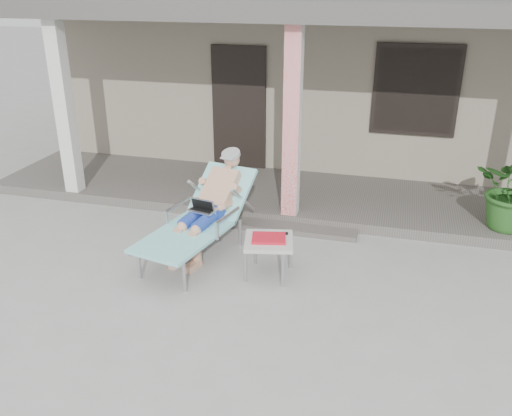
% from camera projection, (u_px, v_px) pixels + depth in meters
% --- Properties ---
extents(ground, '(60.00, 60.00, 0.00)m').
position_uv_depth(ground, '(250.00, 300.00, 5.99)').
color(ground, '#9E9E99').
rests_on(ground, ground).
extents(house, '(10.40, 5.40, 3.30)m').
position_uv_depth(house, '(335.00, 63.00, 11.10)').
color(house, gray).
rests_on(house, ground).
extents(porch_deck, '(10.00, 2.00, 0.15)m').
position_uv_depth(porch_deck, '(301.00, 196.00, 8.62)').
color(porch_deck, '#605B56').
rests_on(porch_deck, ground).
extents(porch_overhang, '(10.00, 2.30, 2.85)m').
position_uv_depth(porch_overhang, '(306.00, 16.00, 7.50)').
color(porch_overhang, silver).
rests_on(porch_overhang, porch_deck).
extents(porch_step, '(2.00, 0.30, 0.07)m').
position_uv_depth(porch_step, '(285.00, 228.00, 7.61)').
color(porch_step, '#605B56').
rests_on(porch_step, ground).
extents(lounger, '(1.13, 2.04, 1.28)m').
position_uv_depth(lounger, '(204.00, 194.00, 6.76)').
color(lounger, '#B7B7BC').
rests_on(lounger, ground).
extents(side_table, '(0.66, 0.66, 0.50)m').
position_uv_depth(side_table, '(269.00, 243.00, 6.34)').
color(side_table, beige).
rests_on(side_table, ground).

